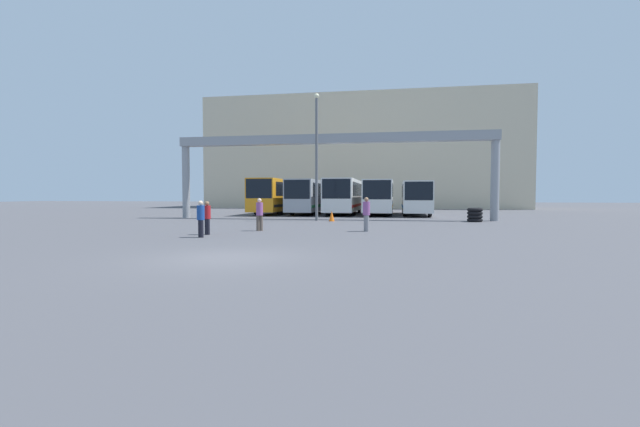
# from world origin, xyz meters

# --- Properties ---
(ground_plane) EXTENTS (200.00, 200.00, 0.00)m
(ground_plane) POSITION_xyz_m (0.00, 0.00, 0.00)
(ground_plane) COLOR #47474C
(building_backdrop) EXTENTS (44.07, 12.00, 15.62)m
(building_backdrop) POSITION_xyz_m (0.00, 51.06, 7.81)
(building_backdrop) COLOR beige
(building_backdrop) RESTS_ON ground
(overhead_gantry) EXTENTS (24.36, 0.80, 6.47)m
(overhead_gantry) POSITION_xyz_m (0.00, 20.36, 5.36)
(overhead_gantry) COLOR gray
(overhead_gantry) RESTS_ON ground
(bus_slot_0) EXTENTS (2.56, 12.35, 3.35)m
(bus_slot_0) POSITION_xyz_m (-6.73, 29.55, 1.93)
(bus_slot_0) COLOR orange
(bus_slot_0) RESTS_ON ground
(bus_slot_1) EXTENTS (2.47, 11.86, 3.24)m
(bus_slot_1) POSITION_xyz_m (-3.36, 29.31, 1.87)
(bus_slot_1) COLOR #999EA5
(bus_slot_1) RESTS_ON ground
(bus_slot_2) EXTENTS (2.62, 12.31, 3.31)m
(bus_slot_2) POSITION_xyz_m (0.00, 29.53, 1.91)
(bus_slot_2) COLOR silver
(bus_slot_2) RESTS_ON ground
(bus_slot_3) EXTENTS (2.53, 10.99, 3.18)m
(bus_slot_3) POSITION_xyz_m (3.36, 28.87, 1.84)
(bus_slot_3) COLOR silver
(bus_slot_3) RESTS_ON ground
(bus_slot_4) EXTENTS (2.47, 10.29, 3.04)m
(bus_slot_4) POSITION_xyz_m (6.73, 28.52, 1.75)
(bus_slot_4) COLOR silver
(bus_slot_4) RESTS_ON ground
(pedestrian_near_right) EXTENTS (0.33, 0.33, 1.57)m
(pedestrian_near_right) POSITION_xyz_m (-3.81, 6.86, 0.83)
(pedestrian_near_right) COLOR black
(pedestrian_near_right) RESTS_ON ground
(pedestrian_near_left) EXTENTS (0.35, 0.35, 1.69)m
(pedestrian_near_left) POSITION_xyz_m (-2.06, 9.34, 0.90)
(pedestrian_near_left) COLOR brown
(pedestrian_near_left) RESTS_ON ground
(pedestrian_near_center) EXTENTS (0.34, 0.34, 1.62)m
(pedestrian_near_center) POSITION_xyz_m (-3.53, 5.60, 0.86)
(pedestrian_near_center) COLOR black
(pedestrian_near_center) RESTS_ON ground
(pedestrian_far_center) EXTENTS (0.36, 0.36, 1.75)m
(pedestrian_far_center) POSITION_xyz_m (3.43, 9.96, 0.93)
(pedestrian_far_center) COLOR gray
(pedestrian_far_center) RESTS_ON ground
(traffic_cone) EXTENTS (0.41, 0.41, 0.74)m
(traffic_cone) POSITION_xyz_m (0.45, 17.93, 0.37)
(traffic_cone) COLOR orange
(traffic_cone) RESTS_ON ground
(tire_stack) EXTENTS (1.04, 1.04, 0.96)m
(tire_stack) POSITION_xyz_m (10.32, 19.08, 0.48)
(tire_stack) COLOR black
(tire_stack) RESTS_ON ground
(lamp_post) EXTENTS (0.36, 0.36, 9.12)m
(lamp_post) POSITION_xyz_m (-0.73, 18.45, 4.93)
(lamp_post) COLOR #595B60
(lamp_post) RESTS_ON ground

